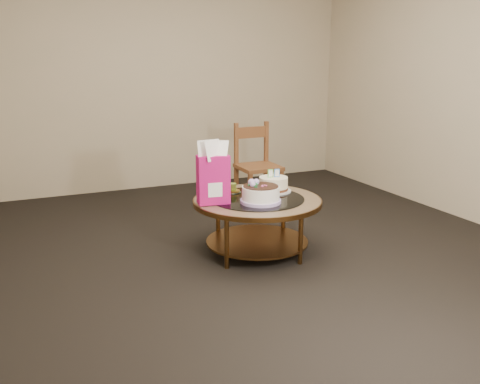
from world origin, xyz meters
name	(u,v)px	position (x,y,z in m)	size (l,w,h in m)	color
ground	(257,253)	(0.00, 0.00, 0.00)	(5.00, 5.00, 0.00)	black
room_walls	(259,57)	(0.00, 0.00, 1.54)	(4.52, 5.02, 2.61)	tan
coffee_table	(257,208)	(0.00, 0.00, 0.38)	(1.02, 1.02, 0.46)	#573719
decorated_cake	(260,195)	(-0.03, -0.12, 0.52)	(0.31, 0.31, 0.18)	#BB9DDF
cream_cake	(273,184)	(0.22, 0.14, 0.52)	(0.30, 0.30, 0.19)	silver
gift_bag	(213,173)	(-0.37, 0.01, 0.69)	(0.25, 0.20, 0.48)	#D21385
pillar_candle	(233,189)	(-0.11, 0.24, 0.49)	(0.13, 0.13, 0.09)	#E7CE5F
dining_chair	(257,165)	(0.57, 1.20, 0.44)	(0.40, 0.40, 0.88)	brown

